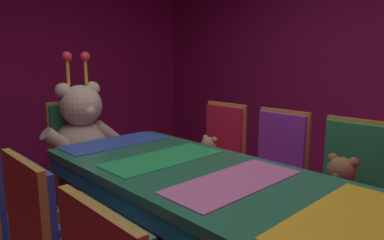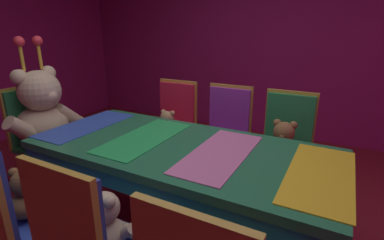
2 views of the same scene
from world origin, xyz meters
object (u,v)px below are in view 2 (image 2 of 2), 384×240
object	(u,v)px
banquet_table	(180,157)
chair_right_0	(286,139)
teddy_right_2	(167,126)
throne_chair	(35,129)
teddy_left_1	(106,223)
chair_left_2	(1,208)
teddy_left_2	(28,196)
chair_right_2	(175,120)
teddy_right_0	(283,144)
chair_right_1	(226,128)
king_teddy_bear	(44,114)

from	to	relation	value
banquet_table	chair_right_0	distance (m)	0.99
banquet_table	teddy_right_2	size ratio (longest dim) A/B	7.03
chair_right_0	throne_chair	size ratio (longest dim) A/B	1.00
teddy_left_1	chair_left_2	xyz separation A→B (m)	(-0.17, 0.56, 0.01)
teddy_left_2	teddy_right_2	size ratio (longest dim) A/B	1.07
throne_chair	chair_left_2	bearing A→B (deg)	-40.94
teddy_left_2	throne_chair	world-z (taller)	throne_chair
teddy_left_1	teddy_left_2	world-z (taller)	teddy_left_1
chair_left_2	chair_right_2	xyz separation A→B (m)	(1.68, -0.01, 0.00)
chair_right_0	teddy_right_0	world-z (taller)	chair_right_0
banquet_table	chair_right_1	world-z (taller)	chair_right_1
banquet_table	teddy_right_0	distance (m)	0.87
chair_right_1	throne_chair	size ratio (longest dim) A/B	1.00
teddy_right_2	teddy_right_0	bearing A→B (deg)	90.18
teddy_left_2	chair_right_1	size ratio (longest dim) A/B	0.31
chair_left_2	chair_right_1	world-z (taller)	same
throne_chair	teddy_right_2	bearing A→B (deg)	34.51
chair_right_1	teddy_right_2	bearing A→B (deg)	-74.18
chair_right_0	throne_chair	xyz separation A→B (m)	(-0.83, 2.08, 0.00)
chair_right_0	chair_left_2	bearing A→B (deg)	-33.10
chair_right_1	chair_right_2	size ratio (longest dim) A/B	1.00
chair_left_2	chair_right_2	bearing A→B (deg)	-0.51
teddy_left_2	chair_right_0	distance (m)	1.89
teddy_left_2	king_teddy_bear	distance (m)	1.09
chair_right_0	king_teddy_bear	world-z (taller)	king_teddy_bear
chair_right_2	teddy_right_2	size ratio (longest dim) A/B	3.43
banquet_table	chair_right_1	size ratio (longest dim) A/B	2.05
teddy_left_2	chair_right_2	bearing A→B (deg)	-0.55
teddy_right_0	teddy_left_2	bearing A→B (deg)	-38.25
banquet_table	teddy_right_0	bearing A→B (deg)	-37.78
teddy_left_2	teddy_right_2	distance (m)	1.39
chair_right_0	teddy_right_2	xyz separation A→B (m)	(-0.15, 1.08, -0.02)
chair_right_0	teddy_right_0	distance (m)	0.15
teddy_left_2	king_teddy_bear	bearing A→B (deg)	48.83
teddy_left_1	teddy_right_2	bearing A→B (deg)	21.70
teddy_right_0	teddy_right_2	world-z (taller)	teddy_right_0
teddy_right_0	chair_right_1	distance (m)	0.56
teddy_left_1	teddy_right_0	bearing A→B (deg)	-21.61
throne_chair	teddy_left_2	bearing A→B (deg)	-35.76
chair_left_2	chair_right_0	distance (m)	2.01
banquet_table	king_teddy_bear	size ratio (longest dim) A/B	2.12
teddy_left_1	chair_left_2	world-z (taller)	chair_left_2
banquet_table	teddy_left_1	size ratio (longest dim) A/B	6.34
banquet_table	teddy_right_2	distance (m)	0.88
chair_left_2	teddy_right_0	distance (m)	1.89
teddy_right_0	teddy_right_2	distance (m)	1.08
teddy_left_1	teddy_right_0	xyz separation A→B (m)	(1.36, -0.54, 0.01)
chair_right_0	teddy_right_2	distance (m)	1.09
banquet_table	chair_right_0	world-z (taller)	chair_right_0
banquet_table	chair_right_2	world-z (taller)	chair_right_2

